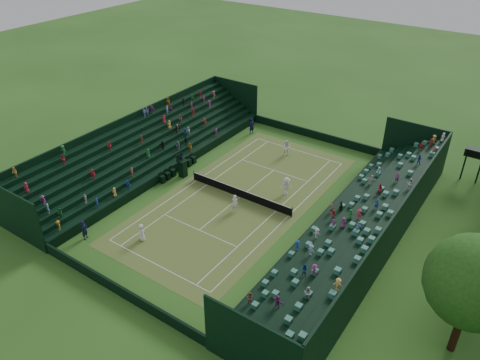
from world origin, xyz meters
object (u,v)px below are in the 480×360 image
at_px(player_far_west, 287,148).
at_px(player_far_east, 286,186).
at_px(umpire_chair, 182,166).
at_px(player_near_west, 142,232).
at_px(tennis_net, 240,193).
at_px(player_near_east, 235,203).

relative_size(player_far_west, player_far_east, 0.98).
distance_m(umpire_chair, player_near_west, 10.99).
xyz_separation_m(tennis_net, player_far_east, (3.45, 3.01, 0.44)).
distance_m(umpire_chair, player_far_east, 11.15).
bearing_deg(umpire_chair, tennis_net, 0.45).
bearing_deg(player_far_east, umpire_chair, 155.15).
xyz_separation_m(tennis_net, player_near_east, (0.93, -2.17, 0.37)).
bearing_deg(player_near_west, tennis_net, -82.24).
relative_size(tennis_net, player_near_east, 6.49).
xyz_separation_m(umpire_chair, player_near_west, (4.12, -10.18, -0.39)).
distance_m(player_near_east, player_far_east, 5.77).
bearing_deg(player_near_west, player_far_east, -91.63).
distance_m(tennis_net, player_far_west, 10.13).
relative_size(player_near_west, player_far_east, 0.85).
relative_size(tennis_net, player_near_west, 7.12).
distance_m(tennis_net, player_near_east, 2.39).
relative_size(umpire_chair, player_far_east, 1.46).
xyz_separation_m(player_far_west, player_far_east, (3.95, -7.10, 0.02)).
xyz_separation_m(tennis_net, player_near_west, (-3.15, -10.24, 0.29)).
relative_size(umpire_chair, player_far_west, 1.49).
xyz_separation_m(umpire_chair, player_near_east, (8.19, -2.12, -0.31)).
relative_size(tennis_net, player_far_west, 6.14).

